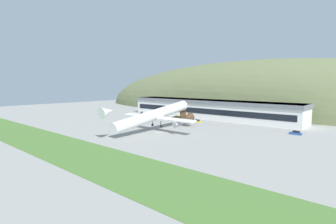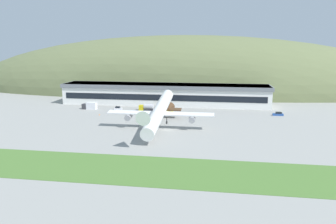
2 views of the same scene
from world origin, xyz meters
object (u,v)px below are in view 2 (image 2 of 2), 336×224
at_px(terminal_building, 165,93).
at_px(fuel_truck, 147,107).
at_px(traffic_cone_0, 99,115).
at_px(service_car_1, 169,110).
at_px(cargo_airplane, 160,112).
at_px(service_car_0, 278,114).
at_px(traffic_cone_1, 149,117).
at_px(box_truck, 90,106).
at_px(service_car_2, 118,108).

distance_m(terminal_building, fuel_truck, 19.44).
bearing_deg(traffic_cone_0, service_car_1, 23.25).
xyz_separation_m(cargo_airplane, service_car_1, (-1.35, 32.97, -5.99)).
height_order(service_car_0, traffic_cone_1, service_car_0).
relative_size(box_truck, traffic_cone_0, 12.54).
bearing_deg(cargo_airplane, traffic_cone_1, 112.55).
bearing_deg(fuel_truck, service_car_1, -2.24).
xyz_separation_m(service_car_0, service_car_2, (-73.94, 2.33, -0.02)).
distance_m(cargo_airplane, service_car_0, 57.28).
bearing_deg(traffic_cone_1, traffic_cone_0, 178.23).
xyz_separation_m(box_truck, traffic_cone_1, (32.19, -13.44, -1.27)).
xyz_separation_m(traffic_cone_0, traffic_cone_1, (22.74, -0.70, 0.00)).
bearing_deg(traffic_cone_1, fuel_truck, 106.59).
height_order(service_car_2, box_truck, box_truck).
bearing_deg(fuel_truck, service_car_2, 178.33).
relative_size(fuel_truck, traffic_cone_1, 12.25).
relative_size(terminal_building, service_car_2, 27.61).
bearing_deg(terminal_building, traffic_cone_1, -93.05).
xyz_separation_m(service_car_2, traffic_cone_1, (18.31, -14.23, -0.37)).
bearing_deg(service_car_0, service_car_1, 178.25).
bearing_deg(fuel_truck, cargo_airplane, -69.86).
xyz_separation_m(service_car_2, traffic_cone_0, (-4.43, -13.52, -0.37)).
bearing_deg(service_car_2, box_truck, -176.74).
bearing_deg(fuel_truck, traffic_cone_0, -144.86).
xyz_separation_m(terminal_building, fuel_truck, (-5.81, -17.99, -4.50)).
xyz_separation_m(terminal_building, box_truck, (-33.89, -18.37, -4.51)).
xyz_separation_m(terminal_building, service_car_0, (53.93, -19.91, -5.39)).
xyz_separation_m(terminal_building, traffic_cone_0, (-24.44, -31.10, -5.78)).
xyz_separation_m(service_car_2, fuel_truck, (14.20, -0.41, 0.91)).
relative_size(terminal_building, service_car_1, 25.77).
distance_m(terminal_building, service_car_1, 19.87).
distance_m(service_car_0, service_car_2, 73.98).
relative_size(fuel_truck, box_truck, 0.98).
xyz_separation_m(cargo_airplane, service_car_2, (-26.45, 33.81, -5.94)).
xyz_separation_m(service_car_1, fuel_truck, (-10.89, 0.43, 0.96)).
bearing_deg(traffic_cone_1, service_car_2, 142.16).
relative_size(terminal_building, cargo_airplane, 2.03).
relative_size(cargo_airplane, fuel_truck, 7.44).
distance_m(fuel_truck, traffic_cone_0, 22.81).
bearing_deg(traffic_cone_0, cargo_airplane, -33.31).
height_order(service_car_2, fuel_truck, fuel_truck).
distance_m(traffic_cone_0, traffic_cone_1, 22.75).
xyz_separation_m(terminal_building, traffic_cone_1, (-1.70, -31.80, -5.78)).
bearing_deg(cargo_airplane, fuel_truck, 110.14).
xyz_separation_m(cargo_airplane, box_truck, (-40.32, 33.02, -5.04)).
xyz_separation_m(fuel_truck, traffic_cone_1, (4.11, -13.81, -1.28)).
relative_size(traffic_cone_0, traffic_cone_1, 1.00).
bearing_deg(service_car_0, service_car_2, 178.19).
relative_size(terminal_building, fuel_truck, 15.12).
xyz_separation_m(fuel_truck, traffic_cone_0, (-18.63, -13.11, -1.28)).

